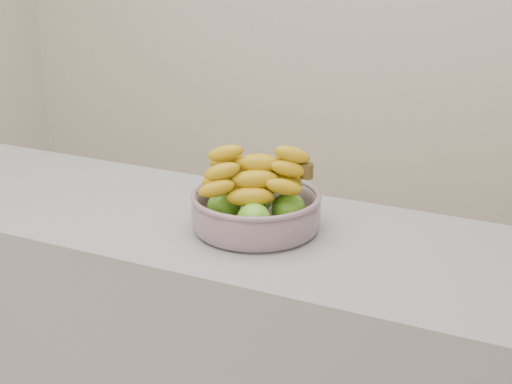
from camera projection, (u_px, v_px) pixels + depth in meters
counter at (176, 354)px, 2.09m from camera, size 2.00×0.60×0.90m
fruit_bowl at (256, 205)px, 1.80m from camera, size 0.33×0.33×0.20m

